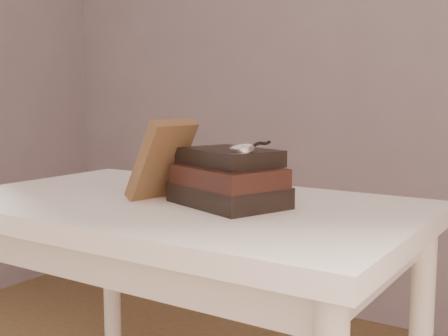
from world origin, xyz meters
The scene contains 6 objects.
back_wall centered at (0.00, 1.75, 1.35)m, with size 3.50×0.02×2.70m, color gray.
table centered at (0.00, 0.35, 0.66)m, with size 1.00×0.60×0.75m.
book_stack centered at (0.12, 0.36, 0.80)m, with size 0.27×0.23×0.11m.
journal centered at (-0.03, 0.33, 0.84)m, with size 0.03×0.11×0.18m, color #462D1B.
pocket_watch centered at (0.17, 0.33, 0.87)m, with size 0.06×0.15×0.02m.
eyeglasses centered at (0.07, 0.46, 0.81)m, with size 0.13×0.14×0.05m.
Camera 1 is at (0.74, -0.61, 0.97)m, focal length 46.12 mm.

